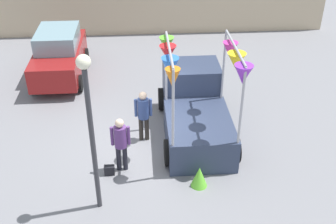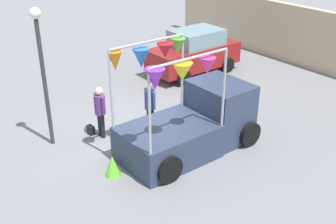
{
  "view_description": "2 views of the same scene",
  "coord_description": "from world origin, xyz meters",
  "px_view_note": "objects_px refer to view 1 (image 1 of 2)",
  "views": [
    {
      "loc": [
        -0.13,
        -10.4,
        7.55
      ],
      "look_at": [
        0.62,
        -0.17,
        1.25
      ],
      "focal_mm": 45.0,
      "sensor_mm": 36.0,
      "label": 1
    },
    {
      "loc": [
        9.65,
        -6.55,
        6.46
      ],
      "look_at": [
        1.3,
        -0.05,
        1.31
      ],
      "focal_mm": 45.0,
      "sensor_mm": 36.0,
      "label": 2
    }
  ],
  "objects_px": {
    "street_lamp": "(90,116)",
    "vendor_truck": "(195,105)",
    "person_vendor": "(143,112)",
    "handbag": "(109,170)",
    "person_customer": "(121,140)",
    "parked_car": "(59,54)",
    "folded_kite_bundle_lime": "(199,177)"
  },
  "relations": [
    {
      "from": "parked_car",
      "to": "folded_kite_bundle_lime",
      "type": "height_order",
      "value": "parked_car"
    },
    {
      "from": "parked_car",
      "to": "folded_kite_bundle_lime",
      "type": "bearing_deg",
      "value": -56.28
    },
    {
      "from": "vendor_truck",
      "to": "handbag",
      "type": "xyz_separation_m",
      "value": [
        -2.6,
        -2.07,
        -0.75
      ]
    },
    {
      "from": "folded_kite_bundle_lime",
      "to": "vendor_truck",
      "type": "bearing_deg",
      "value": 85.79
    },
    {
      "from": "parked_car",
      "to": "person_customer",
      "type": "relative_size",
      "value": 2.42
    },
    {
      "from": "vendor_truck",
      "to": "person_customer",
      "type": "height_order",
      "value": "vendor_truck"
    },
    {
      "from": "vendor_truck",
      "to": "person_vendor",
      "type": "height_order",
      "value": "vendor_truck"
    },
    {
      "from": "vendor_truck",
      "to": "street_lamp",
      "type": "xyz_separation_m",
      "value": [
        -2.79,
        -3.28,
        1.78
      ]
    },
    {
      "from": "street_lamp",
      "to": "vendor_truck",
      "type": "bearing_deg",
      "value": 49.56
    },
    {
      "from": "vendor_truck",
      "to": "person_vendor",
      "type": "bearing_deg",
      "value": -163.77
    },
    {
      "from": "person_customer",
      "to": "handbag",
      "type": "height_order",
      "value": "person_customer"
    },
    {
      "from": "parked_car",
      "to": "person_customer",
      "type": "height_order",
      "value": "parked_car"
    },
    {
      "from": "handbag",
      "to": "vendor_truck",
      "type": "bearing_deg",
      "value": 38.61
    },
    {
      "from": "person_customer",
      "to": "folded_kite_bundle_lime",
      "type": "relative_size",
      "value": 2.75
    },
    {
      "from": "person_vendor",
      "to": "handbag",
      "type": "height_order",
      "value": "person_vendor"
    },
    {
      "from": "person_vendor",
      "to": "handbag",
      "type": "distance_m",
      "value": 2.08
    },
    {
      "from": "vendor_truck",
      "to": "folded_kite_bundle_lime",
      "type": "xyz_separation_m",
      "value": [
        -0.2,
        -2.71,
        -0.59
      ]
    },
    {
      "from": "vendor_truck",
      "to": "folded_kite_bundle_lime",
      "type": "bearing_deg",
      "value": -94.21
    },
    {
      "from": "person_customer",
      "to": "person_vendor",
      "type": "distance_m",
      "value": 1.55
    },
    {
      "from": "parked_car",
      "to": "folded_kite_bundle_lime",
      "type": "xyz_separation_m",
      "value": [
        4.55,
        -6.82,
        -0.64
      ]
    },
    {
      "from": "person_customer",
      "to": "person_vendor",
      "type": "xyz_separation_m",
      "value": [
        0.65,
        1.41,
        0.01
      ]
    },
    {
      "from": "person_vendor",
      "to": "street_lamp",
      "type": "bearing_deg",
      "value": -112.97
    },
    {
      "from": "parked_car",
      "to": "person_vendor",
      "type": "height_order",
      "value": "parked_car"
    },
    {
      "from": "person_vendor",
      "to": "folded_kite_bundle_lime",
      "type": "relative_size",
      "value": 2.77
    },
    {
      "from": "street_lamp",
      "to": "person_vendor",
      "type": "bearing_deg",
      "value": 67.03
    },
    {
      "from": "person_customer",
      "to": "folded_kite_bundle_lime",
      "type": "bearing_deg",
      "value": -22.25
    },
    {
      "from": "vendor_truck",
      "to": "person_vendor",
      "type": "relative_size",
      "value": 2.47
    },
    {
      "from": "handbag",
      "to": "street_lamp",
      "type": "distance_m",
      "value": 2.81
    },
    {
      "from": "handbag",
      "to": "folded_kite_bundle_lime",
      "type": "xyz_separation_m",
      "value": [
        2.4,
        -0.64,
        0.16
      ]
    },
    {
      "from": "parked_car",
      "to": "handbag",
      "type": "distance_m",
      "value": 6.6
    },
    {
      "from": "person_vendor",
      "to": "folded_kite_bundle_lime",
      "type": "xyz_separation_m",
      "value": [
        1.4,
        -2.24,
        -0.7
      ]
    },
    {
      "from": "handbag",
      "to": "person_customer",
      "type": "bearing_deg",
      "value": 29.74
    }
  ]
}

